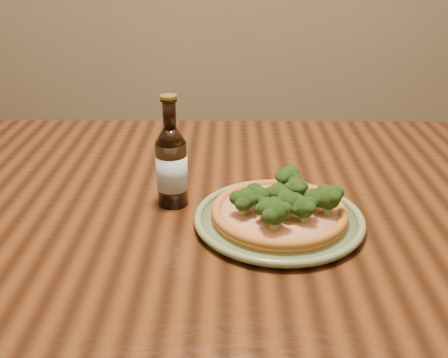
{
  "coord_description": "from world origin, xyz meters",
  "views": [
    {
      "loc": [
        0.07,
        -0.83,
        1.22
      ],
      "look_at": [
        0.06,
        0.02,
        0.82
      ],
      "focal_mm": 42.0,
      "sensor_mm": 36.0,
      "label": 1
    }
  ],
  "objects_px": {
    "table": "(196,234)",
    "pizza": "(281,209)",
    "beer_bottle": "(172,166)",
    "plate": "(279,219)"
  },
  "relations": [
    {
      "from": "table",
      "to": "pizza",
      "type": "bearing_deg",
      "value": -37.35
    },
    {
      "from": "table",
      "to": "pizza",
      "type": "xyz_separation_m",
      "value": [
        0.16,
        -0.12,
        0.12
      ]
    },
    {
      "from": "beer_bottle",
      "to": "plate",
      "type": "bearing_deg",
      "value": -3.41
    },
    {
      "from": "beer_bottle",
      "to": "table",
      "type": "bearing_deg",
      "value": 64.64
    },
    {
      "from": "table",
      "to": "pizza",
      "type": "distance_m",
      "value": 0.23
    },
    {
      "from": "table",
      "to": "plate",
      "type": "height_order",
      "value": "plate"
    },
    {
      "from": "pizza",
      "to": "beer_bottle",
      "type": "distance_m",
      "value": 0.22
    },
    {
      "from": "table",
      "to": "beer_bottle",
      "type": "height_order",
      "value": "beer_bottle"
    },
    {
      "from": "pizza",
      "to": "plate",
      "type": "bearing_deg",
      "value": 144.12
    },
    {
      "from": "table",
      "to": "plate",
      "type": "distance_m",
      "value": 0.22
    }
  ]
}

